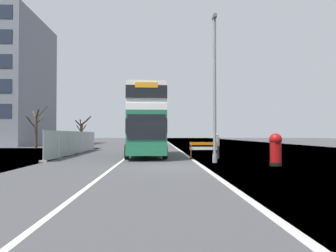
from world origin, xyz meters
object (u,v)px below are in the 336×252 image
roadworks_barrier (203,148)px  double_decker_bus (146,121)px  car_receding_mid (155,138)px  pedestrian_at_kerb (217,146)px  red_pillar_postbox (276,148)px  lamppost_foreground (215,93)px  car_oncoming_near (152,139)px

roadworks_barrier → double_decker_bus: bearing=143.5°
car_receding_mid → pedestrian_at_kerb: 29.08m
red_pillar_postbox → car_receding_mid: (-6.56, 34.32, 0.08)m
lamppost_foreground → car_oncoming_near: bearing=98.9°
lamppost_foreground → car_oncoming_near: 25.69m
lamppost_foreground → car_receding_mid: 32.60m
pedestrian_at_kerb → car_oncoming_near: bearing=102.2°
car_oncoming_near → pedestrian_at_kerb: car_oncoming_near is taller
car_oncoming_near → car_receding_mid: size_ratio=1.11×
red_pillar_postbox → pedestrian_at_kerb: red_pillar_postbox is taller
roadworks_barrier → car_oncoming_near: car_oncoming_near is taller
lamppost_foreground → roadworks_barrier: size_ratio=4.66×
red_pillar_postbox → car_receding_mid: 34.95m
double_decker_bus → red_pillar_postbox: (7.07, -8.38, -1.69)m
double_decker_bus → car_receding_mid: size_ratio=2.74×
lamppost_foreground → pedestrian_at_kerb: bearing=78.4°
red_pillar_postbox → roadworks_barrier: size_ratio=0.92×
lamppost_foreground → pedestrian_at_kerb: (0.72, 3.51, -3.22)m
red_pillar_postbox → car_receding_mid: car_receding_mid is taller
double_decker_bus → roadworks_barrier: 5.31m
roadworks_barrier → car_oncoming_near: 22.18m
car_receding_mid → car_oncoming_near: bearing=-92.0°
car_receding_mid → pedestrian_at_kerb: (4.42, -28.74, -0.17)m
lamppost_foreground → red_pillar_postbox: 4.73m
lamppost_foreground → red_pillar_postbox: (2.86, -2.08, -3.14)m
lamppost_foreground → car_oncoming_near: lamppost_foreground is taller
lamppost_foreground → roadworks_barrier: 4.75m
double_decker_bus → pedestrian_at_kerb: double_decker_bus is taller
red_pillar_postbox → roadworks_barrier: 6.25m
red_pillar_postbox → pedestrian_at_kerb: bearing=111.0°
double_decker_bus → lamppost_foreground: lamppost_foreground is taller
roadworks_barrier → car_oncoming_near: (-3.72, 21.86, 0.38)m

